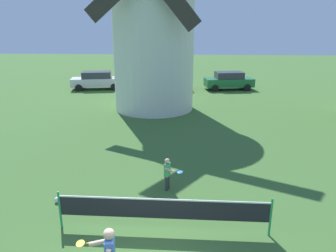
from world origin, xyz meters
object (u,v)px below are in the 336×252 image
object	(u,v)px
stray_ball	(57,200)
parked_car_red	(164,81)
player_far	(168,172)
windmill	(153,12)
parked_car_silver	(97,80)
parked_car_green	(229,80)
tennis_net	(163,209)

from	to	relation	value
stray_ball	parked_car_red	xyz separation A→B (m)	(1.92, 19.00, 0.72)
player_far	parked_car_red	size ratio (longest dim) A/B	0.24
windmill	stray_ball	distance (m)	13.82
parked_car_silver	parked_car_red	bearing A→B (deg)	-0.05
windmill	parked_car_red	xyz separation A→B (m)	(0.17, 6.73, -5.39)
windmill	parked_car_green	distance (m)	10.78
windmill	tennis_net	bearing A→B (deg)	-82.85
windmill	tennis_net	size ratio (longest dim) A/B	2.11
player_far	windmill	bearing A→B (deg)	98.48
windmill	parked_car_red	bearing A→B (deg)	88.54
stray_ball	parked_car_silver	distance (m)	19.46
windmill	parked_car_red	distance (m)	8.62
parked_car_red	parked_car_green	bearing A→B (deg)	5.58
player_far	stray_ball	xyz separation A→B (m)	(-3.42, -1.05, -0.55)
windmill	tennis_net	distance (m)	14.71
windmill	parked_car_green	world-z (taller)	windmill
windmill	parked_car_red	size ratio (longest dim) A/B	2.57
windmill	stray_ball	bearing A→B (deg)	-98.11
windmill	parked_car_green	xyz separation A→B (m)	(5.84, 7.28, -5.39)
player_far	parked_car_green	world-z (taller)	parked_car_green
player_far	parked_car_green	size ratio (longest dim) A/B	0.26
parked_car_green	windmill	bearing A→B (deg)	-128.71
player_far	stray_ball	bearing A→B (deg)	-162.93
windmill	stray_ball	world-z (taller)	windmill
tennis_net	stray_ball	world-z (taller)	tennis_net
parked_car_silver	parked_car_green	world-z (taller)	same
windmill	parked_car_silver	bearing A→B (deg)	130.91
player_far	stray_ball	size ratio (longest dim) A/B	6.04
stray_ball	parked_car_red	size ratio (longest dim) A/B	0.04
tennis_net	parked_car_green	xyz separation A→B (m)	(4.14, 20.81, 0.12)
player_far	tennis_net	bearing A→B (deg)	-89.40
parked_car_silver	parked_car_red	size ratio (longest dim) A/B	1.00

